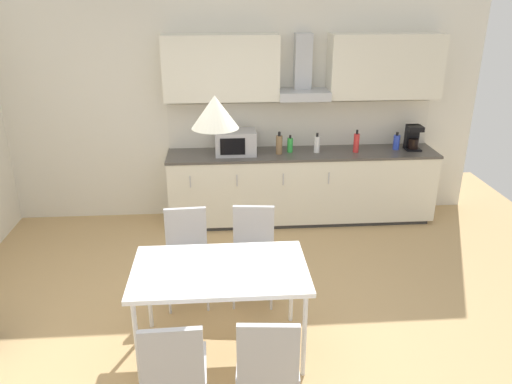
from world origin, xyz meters
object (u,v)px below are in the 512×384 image
object	(u,v)px
pendant_lamp	(215,112)
chair_near_left	(174,364)
dining_table	(220,274)
chair_far_left	(187,246)
bottle_green	(290,145)
chair_near_right	(268,360)
bottle_white	(317,144)
coffee_maker	(413,137)
bottle_brown	(279,145)
bottle_red	(356,143)
chair_far_right	(253,244)
bottle_blue	(396,142)
microwave	(236,142)

from	to	relation	value
pendant_lamp	chair_near_left	bearing A→B (deg)	-110.90
dining_table	chair_far_left	xyz separation A→B (m)	(-0.30, 0.78, -0.17)
bottle_green	chair_near_right	distance (m)	3.29
bottle_white	coffee_maker	bearing A→B (deg)	1.92
bottle_brown	bottle_red	bearing A→B (deg)	0.27
bottle_green	chair_far_right	xyz separation A→B (m)	(-0.56, -1.66, -0.45)
bottle_blue	bottle_white	world-z (taller)	bottle_white
bottle_green	chair_far_right	size ratio (longest dim) A/B	0.24
microwave	bottle_blue	distance (m)	1.97
bottle_brown	chair_far_left	size ratio (longest dim) A/B	0.31
microwave	chair_near_left	xyz separation A→B (m)	(-0.51, -3.19, -0.50)
bottle_green	chair_near_right	xyz separation A→B (m)	(-0.57, -3.21, -0.45)
microwave	chair_far_right	bearing A→B (deg)	-86.63
coffee_maker	bottle_brown	world-z (taller)	coffee_maker
microwave	bottle_green	world-z (taller)	microwave
bottle_white	bottle_green	distance (m)	0.32
bottle_white	chair_far_left	bearing A→B (deg)	-132.48
bottle_brown	coffee_maker	bearing A→B (deg)	2.51
dining_table	chair_near_left	size ratio (longest dim) A/B	1.53
bottle_blue	pendant_lamp	world-z (taller)	pendant_lamp
chair_far_left	dining_table	bearing A→B (deg)	-68.65
bottle_white	bottle_green	bearing A→B (deg)	174.51
coffee_maker	chair_near_left	xyz separation A→B (m)	(-2.67, -3.22, -0.51)
bottle_blue	bottle_green	xyz separation A→B (m)	(-1.32, -0.02, -0.00)
dining_table	chair_near_right	size ratio (longest dim) A/B	1.53
coffee_maker	dining_table	world-z (taller)	coffee_maker
bottle_brown	dining_table	distance (m)	2.50
dining_table	pendant_lamp	bearing A→B (deg)	-63.43
coffee_maker	pendant_lamp	distance (m)	3.52
bottle_white	chair_near_left	xyz separation A→B (m)	(-1.48, -3.18, -0.46)
coffee_maker	bottle_white	distance (m)	1.19
microwave	coffee_maker	world-z (taller)	coffee_maker
bottle_green	bottle_red	bearing A→B (deg)	-4.25
chair_near_left	microwave	bearing A→B (deg)	80.98
microwave	pendant_lamp	distance (m)	2.59
bottle_green	bottle_brown	distance (m)	0.16
chair_near_right	bottle_red	bearing A→B (deg)	66.54
chair_far_right	chair_near_right	bearing A→B (deg)	-90.56
bottle_red	pendant_lamp	size ratio (longest dim) A/B	0.86
microwave	chair_far_left	distance (m)	1.79
bottle_green	chair_near_left	size ratio (longest dim) A/B	0.24
bottle_brown	chair_far_left	distance (m)	1.95
chair_near_left	chair_near_right	bearing A→B (deg)	0.03
microwave	bottle_white	xyz separation A→B (m)	(0.98, -0.01, -0.04)
bottle_blue	chair_far_left	size ratio (longest dim) A/B	0.25
chair_near_right	chair_far_right	distance (m)	1.55
chair_far_left	chair_near_left	world-z (taller)	same
chair_far_left	chair_near_left	distance (m)	1.55
bottle_green	bottle_white	bearing A→B (deg)	-5.49
bottle_white	bottle_red	world-z (taller)	bottle_red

